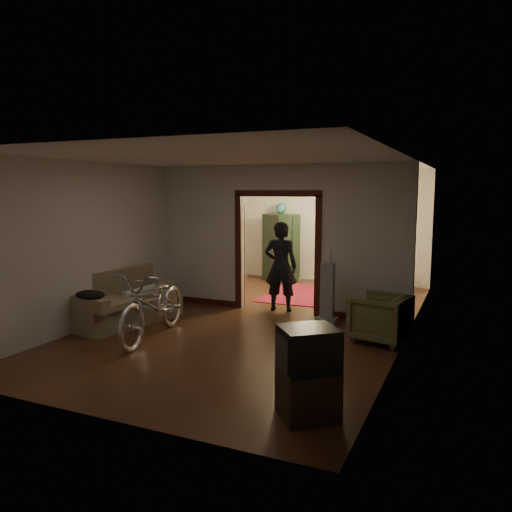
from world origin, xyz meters
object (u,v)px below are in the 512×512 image
Objects in this scene: person at (281,266)px; desk at (367,274)px; locker at (281,247)px; sofa at (125,297)px; armchair at (380,318)px; bicycle at (154,304)px.

person is 2.98m from desk.
locker is (-1.16, 3.03, -0.01)m from person.
sofa is 4.36m from armchair.
locker is at bearing 80.78° from bicycle.
sofa is at bearing -87.73° from locker.
sofa is 5.69m from desk.
sofa is at bearing 31.23° from person.
bicycle reaches higher than desk.
sofa is 2.94m from person.
bicycle is 1.22× the size of locker.
armchair is 0.47× the size of locker.
desk is at bearing -154.25° from armchair.
sofa is 1.15× the size of locker.
person is 3.24m from locker.
bicycle is 2.57× the size of armchair.
bicycle is 1.20× the size of person.
armchair is 2.49m from person.
desk is (2.29, 5.20, -0.19)m from bicycle.
desk is at bearing -122.39° from person.
locker is (-3.27, 4.25, 0.49)m from armchair.
bicycle is at bearing -111.79° from desk.
bicycle is at bearing -76.18° from locker.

